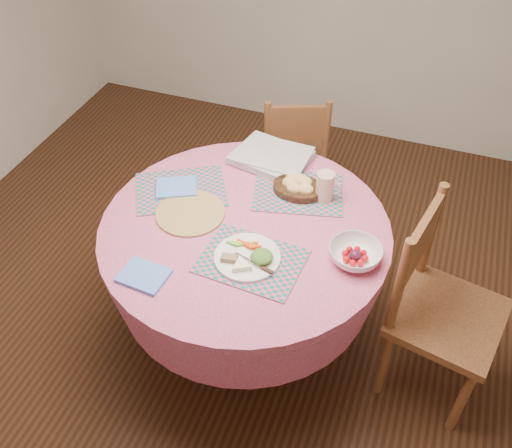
% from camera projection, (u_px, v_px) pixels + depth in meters
% --- Properties ---
extents(ground, '(4.00, 4.00, 0.00)m').
position_uv_depth(ground, '(247.00, 333.00, 2.92)').
color(ground, '#331C0F').
rests_on(ground, ground).
extents(dining_table, '(1.24, 1.24, 0.75)m').
position_uv_depth(dining_table, '(245.00, 258.00, 2.54)').
color(dining_table, '#D76495').
rests_on(dining_table, ground).
extents(chair_right, '(0.52, 0.53, 0.98)m').
position_uv_depth(chair_right, '(438.00, 305.00, 2.41)').
color(chair_right, brown).
rests_on(chair_right, ground).
extents(chair_back, '(0.50, 0.49, 0.85)m').
position_uv_depth(chair_back, '(294.00, 152.00, 3.32)').
color(chair_back, brown).
rests_on(chair_back, ground).
extents(placemat_front, '(0.42, 0.33, 0.01)m').
position_uv_depth(placemat_front, '(251.00, 261.00, 2.26)').
color(placemat_front, '#146D74').
rests_on(placemat_front, dining_table).
extents(placemat_left, '(0.50, 0.46, 0.01)m').
position_uv_depth(placemat_left, '(181.00, 190.00, 2.58)').
color(placemat_left, '#146D74').
rests_on(placemat_left, dining_table).
extents(placemat_back, '(0.46, 0.39, 0.01)m').
position_uv_depth(placemat_back, '(298.00, 192.00, 2.57)').
color(placemat_back, '#146D74').
rests_on(placemat_back, dining_table).
extents(wicker_trivet, '(0.30, 0.30, 0.01)m').
position_uv_depth(wicker_trivet, '(190.00, 213.00, 2.46)').
color(wicker_trivet, '#9E6F44').
rests_on(wicker_trivet, dining_table).
extents(napkin_near, '(0.19, 0.15, 0.01)m').
position_uv_depth(napkin_near, '(144.00, 276.00, 2.20)').
color(napkin_near, '#5C8CEC').
rests_on(napkin_near, dining_table).
extents(napkin_far, '(0.22, 0.21, 0.01)m').
position_uv_depth(napkin_far, '(176.00, 187.00, 2.58)').
color(napkin_far, '#5C8CEC').
rests_on(napkin_far, placemat_left).
extents(dinner_plate, '(0.26, 0.26, 0.05)m').
position_uv_depth(dinner_plate, '(248.00, 257.00, 2.25)').
color(dinner_plate, white).
rests_on(dinner_plate, placemat_front).
extents(bread_bowl, '(0.23, 0.23, 0.08)m').
position_uv_depth(bread_bowl, '(298.00, 186.00, 2.55)').
color(bread_bowl, black).
rests_on(bread_bowl, placemat_back).
extents(latte_mug, '(0.12, 0.08, 0.13)m').
position_uv_depth(latte_mug, '(326.00, 186.00, 2.49)').
color(latte_mug, '#D3AF91').
rests_on(latte_mug, placemat_back).
extents(fruit_bowl, '(0.24, 0.24, 0.07)m').
position_uv_depth(fruit_bowl, '(355.00, 254.00, 2.24)').
color(fruit_bowl, white).
rests_on(fruit_bowl, dining_table).
extents(newspaper_stack, '(0.39, 0.33, 0.04)m').
position_uv_depth(newspaper_stack, '(272.00, 157.00, 2.72)').
color(newspaper_stack, silver).
rests_on(newspaper_stack, dining_table).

